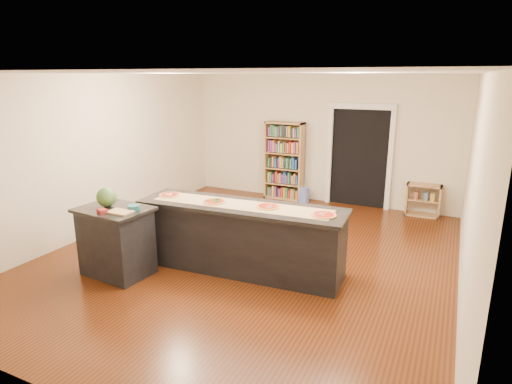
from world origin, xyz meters
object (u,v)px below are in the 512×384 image
at_px(side_counter, 116,241).
at_px(watermelon, 107,197).
at_px(low_shelf, 423,200).
at_px(waste_bin, 304,195).
at_px(bookshelf, 284,161).
at_px(kitchen_island, 241,237).

distance_m(side_counter, watermelon, 0.64).
relative_size(side_counter, low_shelf, 1.50).
xyz_separation_m(low_shelf, waste_bin, (-2.50, -0.12, -0.16)).
distance_m(side_counter, waste_bin, 4.73).
relative_size(bookshelf, low_shelf, 2.67).
distance_m(kitchen_island, low_shelf, 4.39).
relative_size(waste_bin, watermelon, 1.22).
bearing_deg(waste_bin, low_shelf, 2.77).
height_order(side_counter, watermelon, watermelon).
height_order(side_counter, bookshelf, bookshelf).
height_order(kitchen_island, waste_bin, kitchen_island).
height_order(bookshelf, low_shelf, bookshelf).
distance_m(bookshelf, low_shelf, 3.08).
bearing_deg(side_counter, watermelon, 174.86).
xyz_separation_m(kitchen_island, bookshelf, (-0.85, 3.79, 0.38)).
bearing_deg(kitchen_island, bookshelf, 99.06).
height_order(kitchen_island, low_shelf, kitchen_island).
bearing_deg(watermelon, low_shelf, 50.40).
bearing_deg(watermelon, side_counter, -10.05).
relative_size(kitchen_island, watermelon, 10.89).
bearing_deg(side_counter, waste_bin, 79.87).
xyz_separation_m(side_counter, bookshelf, (0.69, 4.67, 0.39)).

